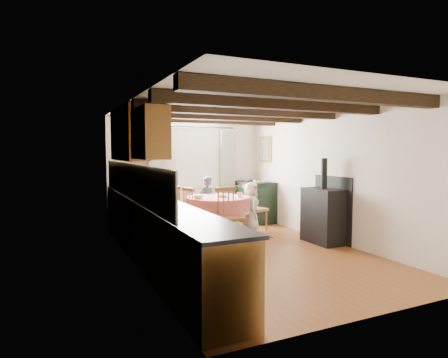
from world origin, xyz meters
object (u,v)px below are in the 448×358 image
chair_right (255,208)px  dining_table (218,216)px  chair_near (230,216)px  child_far (206,203)px  child_right (251,207)px  chair_left (181,213)px  cast_iron_stove (324,201)px  aga_range (254,201)px  cup (240,195)px

chair_right → dining_table: bearing=79.3°
chair_near → chair_right: 1.29m
chair_right → child_far: child_far is taller
chair_right → child_right: bearing=107.9°
chair_left → chair_right: 1.64m
child_right → dining_table: bearing=106.2°
chair_near → chair_right: size_ratio=1.05×
dining_table → chair_right: (0.89, 0.07, 0.10)m
dining_table → chair_left: bearing=176.1°
chair_left → cast_iron_stove: cast_iron_stove is taller
chair_left → cast_iron_stove: (2.23, -1.43, 0.28)m
child_far → child_right: 1.00m
dining_table → chair_near: chair_near is taller
dining_table → chair_left: (-0.75, 0.05, 0.10)m
aga_range → dining_table: bearing=-144.4°
chair_right → aga_range: (0.48, 0.91, -0.00)m
child_right → chair_right: bearing=-38.3°
chair_right → child_right: 0.19m
dining_table → cast_iron_stove: cast_iron_stove is taller
child_far → child_right: size_ratio=1.09×
chair_right → cast_iron_stove: cast_iron_stove is taller
chair_left → child_right: size_ratio=0.94×
dining_table → chair_left: size_ratio=1.30×
chair_near → cup: chair_near is taller
chair_left → chair_near: bearing=26.9°
chair_near → child_right: (0.83, 0.74, 0.01)m
cast_iron_stove → child_far: (-1.44, 2.06, -0.21)m
child_far → cup: (0.33, -0.92, 0.25)m
child_right → cup: (-0.37, -0.21, 0.29)m
dining_table → child_right: bearing=-2.5°
aga_range → child_right: (-0.63, -1.01, 0.03)m
aga_range → child_far: (-1.33, -0.30, 0.08)m
dining_table → cup: bearing=-33.2°
chair_near → child_far: bearing=82.2°
chair_left → chair_right: same height
aga_range → child_right: size_ratio=1.02×
aga_range → cast_iron_stove: bearing=-87.3°
chair_left → cast_iron_stove: bearing=45.4°
cast_iron_stove → cup: cast_iron_stove is taller
chair_near → cast_iron_stove: size_ratio=0.66×
cast_iron_stove → chair_near: bearing=158.7°
chair_right → cast_iron_stove: (0.59, -1.45, 0.28)m
aga_range → cast_iron_stove: cast_iron_stove is taller
child_far → cup: size_ratio=10.66×
cast_iron_stove → child_far: bearing=125.0°
dining_table → child_far: bearing=86.8°
chair_right → child_far: 1.05m
cast_iron_stove → child_right: 1.56m
dining_table → child_far: (0.04, 0.68, 0.18)m
child_far → cast_iron_stove: bearing=105.0°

